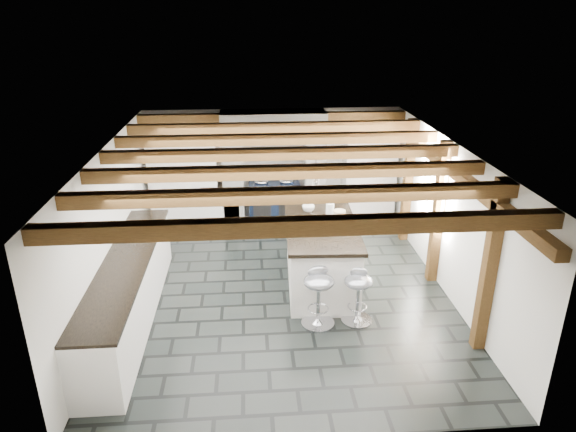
{
  "coord_description": "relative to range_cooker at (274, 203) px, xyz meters",
  "views": [
    {
      "loc": [
        -0.48,
        -6.97,
        4.09
      ],
      "look_at": [
        0.1,
        0.4,
        1.1
      ],
      "focal_mm": 32.0,
      "sensor_mm": 36.0,
      "label": 1
    }
  ],
  "objects": [
    {
      "name": "room_shell",
      "position": [
        -0.61,
        -1.26,
        0.6
      ],
      "size": [
        6.0,
        6.03,
        6.0
      ],
      "color": "white",
      "rests_on": "ground"
    },
    {
      "name": "kitchen_island",
      "position": [
        0.6,
        -2.48,
        0.06
      ],
      "size": [
        1.19,
        2.13,
        1.37
      ],
      "rotation": [
        0.0,
        0.0,
        -0.05
      ],
      "color": "white",
      "rests_on": "ground"
    },
    {
      "name": "bar_stool_far",
      "position": [
        0.41,
        -3.61,
        0.07
      ],
      "size": [
        0.5,
        0.5,
        0.86
      ],
      "rotation": [
        0.0,
        0.0,
        0.2
      ],
      "color": "silver",
      "rests_on": "ground"
    },
    {
      "name": "range_cooker",
      "position": [
        0.0,
        0.0,
        0.0
      ],
      "size": [
        1.0,
        0.63,
        0.99
      ],
      "color": "black",
      "rests_on": "ground"
    },
    {
      "name": "ground",
      "position": [
        0.0,
        -2.68,
        -0.47
      ],
      "size": [
        6.0,
        6.0,
        0.0
      ],
      "primitive_type": "plane",
      "color": "black",
      "rests_on": "ground"
    },
    {
      "name": "bar_stool_near",
      "position": [
        0.97,
        -3.58,
        0.04
      ],
      "size": [
        0.5,
        0.5,
        0.81
      ],
      "rotation": [
        0.0,
        0.0,
        -0.33
      ],
      "color": "silver",
      "rests_on": "ground"
    }
  ]
}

